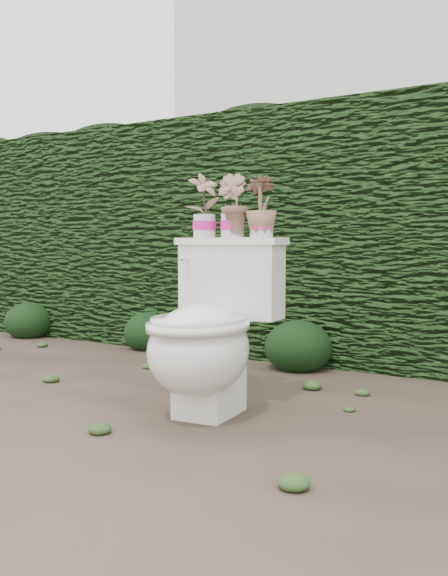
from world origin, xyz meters
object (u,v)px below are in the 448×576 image
Objects in this scene: potted_plant_left at (204,207)px; potted_plant_center at (232,207)px; toilet at (208,335)px; potted_plant_right at (261,209)px.

potted_plant_center is (0.14, 0.02, -0.00)m from potted_plant_left.
potted_plant_left is at bearing 120.42° from toilet.
potted_plant_left reaches higher than toilet.
potted_plant_left is 1.13× the size of potted_plant_right.
potted_plant_center reaches higher than potted_plant_right.
potted_plant_right is (0.12, 0.25, 0.55)m from toilet.
potted_plant_right is at bearing 58.00° from toilet.
potted_plant_right is at bearing -157.91° from potted_plant_center.
toilet is at bearing -115.73° from potted_plant_left.
toilet is 2.72× the size of potted_plant_center.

